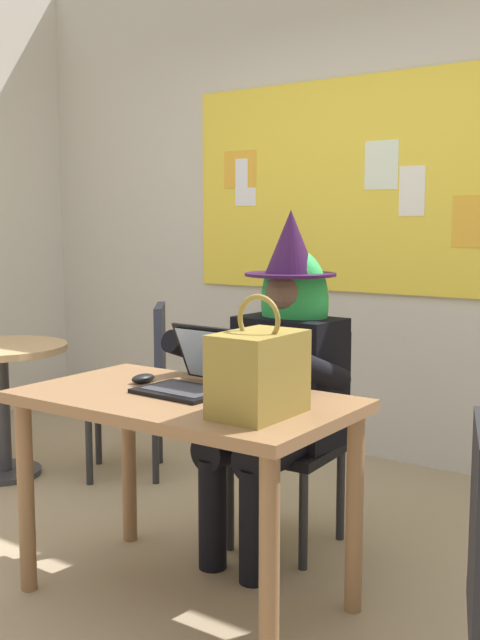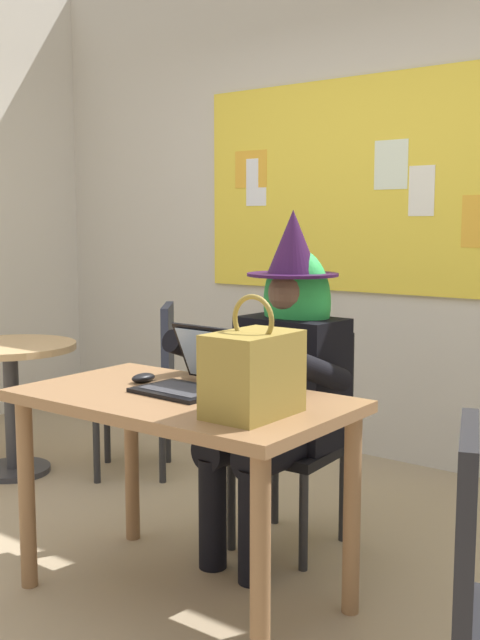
{
  "view_description": "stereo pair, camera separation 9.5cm",
  "coord_description": "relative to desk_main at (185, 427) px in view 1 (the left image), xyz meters",
  "views": [
    {
      "loc": [
        1.89,
        -1.99,
        1.34
      ],
      "look_at": [
        0.24,
        0.31,
        0.98
      ],
      "focal_mm": 42.91,
      "sensor_mm": 36.0,
      "label": 1
    },
    {
      "loc": [
        1.97,
        -1.94,
        1.34
      ],
      "look_at": [
        0.24,
        0.31,
        0.98
      ],
      "focal_mm": 42.91,
      "sensor_mm": 36.0,
      "label": 2
    }
  ],
  "objects": [
    {
      "name": "wall_back_bulletin",
      "position": [
        -0.22,
        1.97,
        0.88
      ],
      "size": [
        5.24,
        2.15,
        3.0
      ],
      "color": "beige",
      "rests_on": "ground"
    },
    {
      "name": "ground_plane",
      "position": [
        -0.23,
        -0.0,
        -0.64
      ],
      "size": [
        24.0,
        24.0,
        0.0
      ],
      "primitive_type": "plane",
      "color": "tan"
    },
    {
      "name": "chair_spare_by_window",
      "position": [
        -1.09,
        0.94,
        -0.12
      ],
      "size": [
        0.59,
        0.59,
        0.91
      ],
      "rotation": [
        0.0,
        0.0,
        3.81
      ],
      "color": "#2D3347",
      "rests_on": "ground"
    },
    {
      "name": "laptop",
      "position": [
        -0.02,
        0.08,
        0.16
      ],
      "size": [
        0.32,
        0.34,
        0.23
      ],
      "rotation": [
        0.0,
        0.0,
        -0.05
      ],
      "color": "black",
      "rests_on": "desk_main"
    },
    {
      "name": "desk_main",
      "position": [
        0.0,
        0.0,
        0.0
      ],
      "size": [
        1.18,
        0.68,
        0.75
      ],
      "rotation": [
        0.0,
        0.0,
        0.01
      ],
      "color": "#8E6642",
      "rests_on": "ground"
    },
    {
      "name": "side_table_round",
      "position": [
        -1.66,
        0.49,
        -0.12
      ],
      "size": [
        0.7,
        0.7,
        0.71
      ],
      "color": "tan",
      "rests_on": "ground"
    },
    {
      "name": "handbag",
      "position": [
        0.36,
        -0.08,
        0.25
      ],
      "size": [
        0.2,
        0.3,
        0.38
      ],
      "rotation": [
        0.0,
        0.0,
        -0.21
      ],
      "color": "olive",
      "rests_on": "desk_main"
    },
    {
      "name": "computer_mouse",
      "position": [
        -0.26,
        0.07,
        0.13
      ],
      "size": [
        0.06,
        0.11,
        0.03
      ],
      "primitive_type": "ellipsoid",
      "rotation": [
        0.0,
        0.0,
        -0.04
      ],
      "color": "black",
      "rests_on": "desk_main"
    },
    {
      "name": "person_costumed",
      "position": [
        0.03,
        0.57,
        0.14
      ],
      "size": [
        0.61,
        0.66,
        1.39
      ],
      "rotation": [
        0.0,
        0.0,
        -1.61
      ],
      "color": "black",
      "rests_on": "ground"
    },
    {
      "name": "chair_at_desk",
      "position": [
        0.03,
        0.69,
        -0.14
      ],
      "size": [
        0.44,
        0.44,
        0.89
      ],
      "rotation": [
        0.0,
        0.0,
        -1.51
      ],
      "color": "black",
      "rests_on": "ground"
    }
  ]
}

